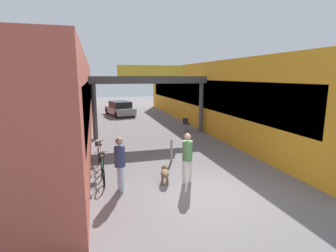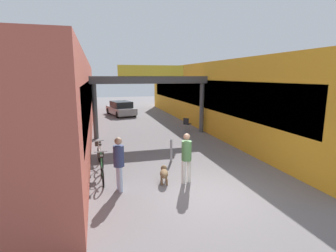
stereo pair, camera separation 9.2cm
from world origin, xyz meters
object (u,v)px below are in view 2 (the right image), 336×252
(bollard_post_metal, at_px, (171,150))
(cafe_chair_black_nearer, at_px, (187,123))
(pedestrian_with_dog, at_px, (186,155))
(parked_car_silver, at_px, (121,109))
(dog_on_leash, at_px, (164,173))
(bicycle_silver_second, at_px, (100,155))
(bicycle_green_nearest, at_px, (102,168))
(pedestrian_companion, at_px, (119,160))

(bollard_post_metal, relative_size, cafe_chair_black_nearer, 1.11)
(pedestrian_with_dog, height_order, bollard_post_metal, pedestrian_with_dog)
(parked_car_silver, bearing_deg, dog_on_leash, -90.19)
(bicycle_silver_second, bearing_deg, bollard_post_metal, -5.61)
(pedestrian_with_dog, bearing_deg, bicycle_green_nearest, 160.46)
(bicycle_silver_second, xyz_separation_m, bollard_post_metal, (2.99, -0.29, 0.06))
(pedestrian_with_dog, bearing_deg, parked_car_silver, 92.33)
(dog_on_leash, relative_size, bicycle_silver_second, 0.45)
(pedestrian_with_dog, xyz_separation_m, bicycle_green_nearest, (-2.80, 1.00, -0.57))
(pedestrian_with_dog, relative_size, bollard_post_metal, 1.78)
(bicycle_silver_second, height_order, cafe_chair_black_nearer, bicycle_silver_second)
(pedestrian_companion, xyz_separation_m, bicycle_silver_second, (-0.57, 2.73, -0.58))
(bicycle_silver_second, xyz_separation_m, cafe_chair_black_nearer, (5.75, 5.54, 0.10))
(pedestrian_with_dog, distance_m, dog_on_leash, 1.02)
(bicycle_green_nearest, distance_m, parked_car_silver, 15.80)
(dog_on_leash, relative_size, parked_car_silver, 0.18)
(cafe_chair_black_nearer, xyz_separation_m, parked_car_silver, (-3.59, 8.42, 0.10))
(bicycle_silver_second, bearing_deg, dog_on_leash, -49.25)
(dog_on_leash, distance_m, parked_car_silver, 16.41)
(bicycle_green_nearest, relative_size, parked_car_silver, 0.39)
(bicycle_green_nearest, height_order, parked_car_silver, parked_car_silver)
(bicycle_green_nearest, distance_m, bollard_post_metal, 3.27)
(pedestrian_companion, distance_m, bicycle_silver_second, 2.84)
(cafe_chair_black_nearer, bearing_deg, bicycle_green_nearest, -128.28)
(bicycle_green_nearest, height_order, cafe_chair_black_nearer, bicycle_green_nearest)
(bollard_post_metal, bearing_deg, bicycle_silver_second, 174.39)
(bicycle_silver_second, relative_size, bollard_post_metal, 1.71)
(bollard_post_metal, bearing_deg, pedestrian_with_dog, -93.48)
(parked_car_silver, bearing_deg, bicycle_green_nearest, -97.74)
(bicycle_green_nearest, xyz_separation_m, bicycle_silver_second, (-0.04, 1.70, 0.00))
(pedestrian_companion, xyz_separation_m, dog_on_leash, (1.55, 0.27, -0.68))
(cafe_chair_black_nearer, bearing_deg, parked_car_silver, 113.08)
(bollard_post_metal, bearing_deg, dog_on_leash, -112.13)
(pedestrian_with_dog, height_order, pedestrian_companion, pedestrian_companion)
(pedestrian_with_dog, distance_m, bicycle_silver_second, 3.96)
(pedestrian_with_dog, bearing_deg, bollard_post_metal, 86.52)
(bicycle_silver_second, relative_size, cafe_chair_black_nearer, 1.89)
(dog_on_leash, height_order, bicycle_green_nearest, bicycle_green_nearest)
(bicycle_silver_second, bearing_deg, bicycle_green_nearest, -88.59)
(bicycle_silver_second, height_order, parked_car_silver, parked_car_silver)
(pedestrian_companion, xyz_separation_m, cafe_chair_black_nearer, (5.19, 8.27, -0.47))
(bollard_post_metal, height_order, cafe_chair_black_nearer, bollard_post_metal)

